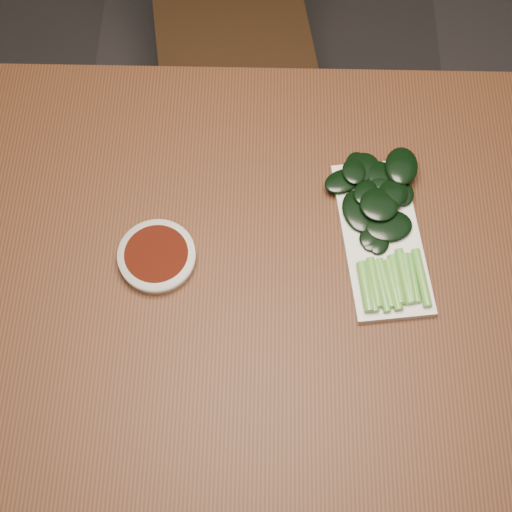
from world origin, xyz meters
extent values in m
plane|color=#2B2929|center=(0.00, 0.00, 0.00)|extent=(6.00, 6.00, 0.00)
cube|color=#402212|center=(0.00, 0.00, 0.73)|extent=(1.40, 0.80, 0.04)
cube|color=black|center=(-0.09, 0.74, 0.43)|extent=(0.44, 0.44, 0.04)
cylinder|color=black|center=(-0.22, 0.56, 0.21)|extent=(0.04, 0.04, 0.41)
cylinder|color=black|center=(0.10, 0.60, 0.21)|extent=(0.04, 0.04, 0.41)
cylinder|color=black|center=(-0.27, 0.87, 0.21)|extent=(0.04, 0.04, 0.41)
cylinder|color=black|center=(0.05, 0.92, 0.21)|extent=(0.04, 0.04, 0.41)
cylinder|color=silver|center=(-0.18, 0.00, 0.76)|extent=(0.13, 0.13, 0.03)
cylinder|color=#3A0E05|center=(-0.18, 0.00, 0.78)|extent=(0.10, 0.10, 0.00)
cube|color=silver|center=(0.19, 0.04, 0.76)|extent=(0.16, 0.30, 0.01)
cylinder|color=#529934|center=(0.16, -0.05, 0.77)|extent=(0.03, 0.09, 0.02)
cylinder|color=#529934|center=(0.16, -0.05, 0.77)|extent=(0.03, 0.09, 0.01)
cylinder|color=#529934|center=(0.17, -0.04, 0.77)|extent=(0.02, 0.09, 0.01)
cylinder|color=#529934|center=(0.18, -0.05, 0.77)|extent=(0.03, 0.09, 0.01)
cylinder|color=#529934|center=(0.19, -0.04, 0.77)|extent=(0.03, 0.09, 0.01)
cylinder|color=#529934|center=(0.20, -0.05, 0.77)|extent=(0.03, 0.09, 0.01)
cylinder|color=#529934|center=(0.21, -0.04, 0.77)|extent=(0.03, 0.08, 0.02)
cylinder|color=#529934|center=(0.22, -0.03, 0.77)|extent=(0.03, 0.10, 0.01)
cylinder|color=#529934|center=(0.23, -0.04, 0.77)|extent=(0.02, 0.08, 0.02)
cylinder|color=#529934|center=(0.23, -0.03, 0.77)|extent=(0.02, 0.09, 0.01)
cylinder|color=#529934|center=(0.25, -0.03, 0.77)|extent=(0.03, 0.10, 0.01)
ellipsoid|color=black|center=(0.20, 0.15, 0.77)|extent=(0.09, 0.09, 0.01)
ellipsoid|color=black|center=(0.20, 0.14, 0.78)|extent=(0.06, 0.06, 0.01)
ellipsoid|color=black|center=(0.18, 0.09, 0.78)|extent=(0.08, 0.08, 0.01)
ellipsoid|color=black|center=(0.20, 0.06, 0.77)|extent=(0.09, 0.07, 0.01)
ellipsoid|color=black|center=(0.16, 0.17, 0.77)|extent=(0.09, 0.08, 0.01)
ellipsoid|color=black|center=(0.23, 0.17, 0.78)|extent=(0.05, 0.08, 0.01)
ellipsoid|color=black|center=(0.18, 0.10, 0.78)|extent=(0.06, 0.06, 0.01)
ellipsoid|color=black|center=(0.21, 0.11, 0.78)|extent=(0.07, 0.08, 0.01)
ellipsoid|color=black|center=(0.23, 0.17, 0.78)|extent=(0.06, 0.08, 0.02)
ellipsoid|color=black|center=(0.16, 0.12, 0.78)|extent=(0.06, 0.06, 0.01)
ellipsoid|color=black|center=(0.15, 0.17, 0.77)|extent=(0.05, 0.07, 0.01)
ellipsoid|color=black|center=(0.15, 0.09, 0.77)|extent=(0.07, 0.09, 0.01)
ellipsoid|color=black|center=(0.23, 0.12, 0.77)|extent=(0.04, 0.05, 0.01)
ellipsoid|color=black|center=(0.15, 0.16, 0.78)|extent=(0.04, 0.06, 0.01)
ellipsoid|color=black|center=(0.13, 0.14, 0.77)|extent=(0.08, 0.07, 0.01)
ellipsoid|color=black|center=(0.18, 0.02, 0.77)|extent=(0.05, 0.05, 0.01)
ellipsoid|color=black|center=(0.17, 0.03, 0.77)|extent=(0.04, 0.04, 0.01)
ellipsoid|color=black|center=(0.17, 0.04, 0.77)|extent=(0.05, 0.06, 0.01)
ellipsoid|color=black|center=(0.18, 0.04, 0.77)|extent=(0.05, 0.05, 0.01)
camera|label=1|loc=(-0.01, -0.49, 1.81)|focal=50.00mm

